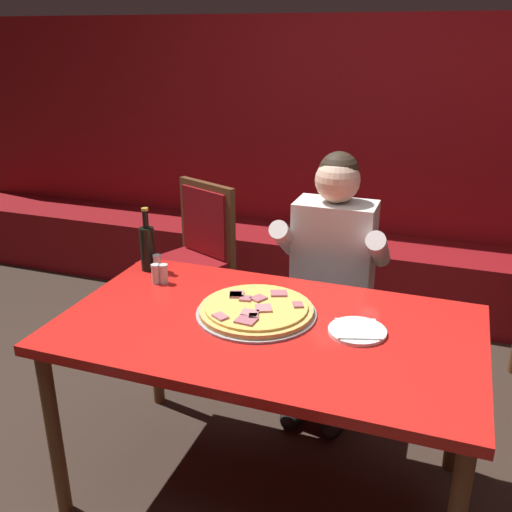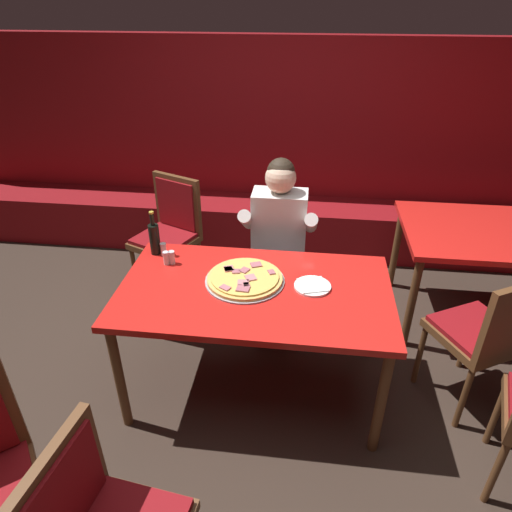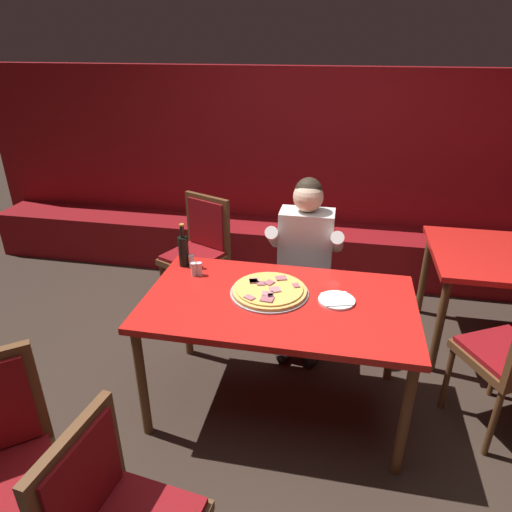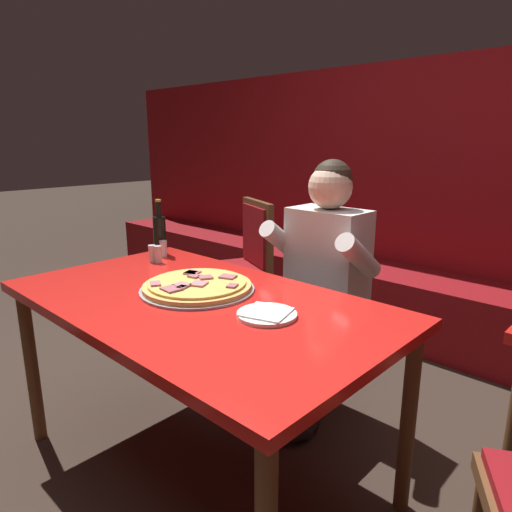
{
  "view_description": "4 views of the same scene",
  "coord_description": "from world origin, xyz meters",
  "px_view_note": "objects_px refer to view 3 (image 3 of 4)",
  "views": [
    {
      "loc": [
        0.6,
        -1.78,
        1.77
      ],
      "look_at": [
        -0.14,
        0.28,
        0.92
      ],
      "focal_mm": 40.0,
      "sensor_mm": 36.0,
      "label": 1
    },
    {
      "loc": [
        0.27,
        -2.12,
        2.25
      ],
      "look_at": [
        -0.01,
        0.11,
        0.91
      ],
      "focal_mm": 32.0,
      "sensor_mm": 36.0,
      "label": 2
    },
    {
      "loc": [
        0.31,
        -2.23,
        2.13
      ],
      "look_at": [
        -0.16,
        0.12,
        0.98
      ],
      "focal_mm": 32.0,
      "sensor_mm": 36.0,
      "label": 3
    },
    {
      "loc": [
        1.31,
        -1.05,
        1.37
      ],
      "look_at": [
        0.08,
        0.25,
        0.9
      ],
      "focal_mm": 32.0,
      "sensor_mm": 36.0,
      "label": 4
    }
  ],
  "objects_px": {
    "shaker_oregano": "(192,262)",
    "dining_chair_side_aisle": "(199,246)",
    "pizza": "(269,291)",
    "shaker_red_pepper_flakes": "(199,269)",
    "shaker_parmesan": "(194,270)",
    "diner_seated_blue_shirt": "(304,260)",
    "beer_bottle": "(184,250)",
    "plate_white_paper": "(337,300)",
    "main_dining_table": "(279,311)"
  },
  "relations": [
    {
      "from": "main_dining_table",
      "to": "pizza",
      "type": "relative_size",
      "value": 3.35
    },
    {
      "from": "diner_seated_blue_shirt",
      "to": "main_dining_table",
      "type": "bearing_deg",
      "value": -96.56
    },
    {
      "from": "shaker_red_pepper_flakes",
      "to": "dining_chair_side_aisle",
      "type": "bearing_deg",
      "value": 108.4
    },
    {
      "from": "shaker_oregano",
      "to": "shaker_red_pepper_flakes",
      "type": "height_order",
      "value": "same"
    },
    {
      "from": "main_dining_table",
      "to": "diner_seated_blue_shirt",
      "type": "bearing_deg",
      "value": 83.44
    },
    {
      "from": "main_dining_table",
      "to": "beer_bottle",
      "type": "bearing_deg",
      "value": 155.02
    },
    {
      "from": "dining_chair_side_aisle",
      "to": "beer_bottle",
      "type": "bearing_deg",
      "value": -78.8
    },
    {
      "from": "shaker_parmesan",
      "to": "dining_chair_side_aisle",
      "type": "relative_size",
      "value": 0.09
    },
    {
      "from": "main_dining_table",
      "to": "beer_bottle",
      "type": "relative_size",
      "value": 5.31
    },
    {
      "from": "beer_bottle",
      "to": "diner_seated_blue_shirt",
      "type": "xyz_separation_m",
      "value": [
        0.76,
        0.37,
        -0.17
      ]
    },
    {
      "from": "beer_bottle",
      "to": "shaker_oregano",
      "type": "bearing_deg",
      "value": -20.46
    },
    {
      "from": "shaker_oregano",
      "to": "plate_white_paper",
      "type": "bearing_deg",
      "value": -14.59
    },
    {
      "from": "main_dining_table",
      "to": "plate_white_paper",
      "type": "height_order",
      "value": "plate_white_paper"
    },
    {
      "from": "pizza",
      "to": "dining_chair_side_aisle",
      "type": "relative_size",
      "value": 0.48
    },
    {
      "from": "shaker_red_pepper_flakes",
      "to": "pizza",
      "type": "bearing_deg",
      "value": -16.67
    },
    {
      "from": "shaker_parmesan",
      "to": "beer_bottle",
      "type": "bearing_deg",
      "value": 130.73
    },
    {
      "from": "beer_bottle",
      "to": "dining_chair_side_aisle",
      "type": "height_order",
      "value": "beer_bottle"
    },
    {
      "from": "shaker_oregano",
      "to": "dining_chair_side_aisle",
      "type": "distance_m",
      "value": 0.84
    },
    {
      "from": "shaker_parmesan",
      "to": "shaker_red_pepper_flakes",
      "type": "bearing_deg",
      "value": 18.36
    },
    {
      "from": "dining_chair_side_aisle",
      "to": "main_dining_table",
      "type": "bearing_deg",
      "value": -52.24
    },
    {
      "from": "main_dining_table",
      "to": "dining_chair_side_aisle",
      "type": "bearing_deg",
      "value": 127.76
    },
    {
      "from": "shaker_parmesan",
      "to": "diner_seated_blue_shirt",
      "type": "distance_m",
      "value": 0.82
    },
    {
      "from": "main_dining_table",
      "to": "pizza",
      "type": "height_order",
      "value": "pizza"
    },
    {
      "from": "pizza",
      "to": "shaker_red_pepper_flakes",
      "type": "relative_size",
      "value": 5.38
    },
    {
      "from": "shaker_oregano",
      "to": "dining_chair_side_aisle",
      "type": "height_order",
      "value": "dining_chair_side_aisle"
    },
    {
      "from": "main_dining_table",
      "to": "shaker_oregano",
      "type": "xyz_separation_m",
      "value": [
        -0.62,
        0.29,
        0.11
      ]
    },
    {
      "from": "main_dining_table",
      "to": "shaker_parmesan",
      "type": "relative_size",
      "value": 18.03
    },
    {
      "from": "main_dining_table",
      "to": "beer_bottle",
      "type": "height_order",
      "value": "beer_bottle"
    },
    {
      "from": "shaker_oregano",
      "to": "shaker_parmesan",
      "type": "distance_m",
      "value": 0.11
    },
    {
      "from": "main_dining_table",
      "to": "shaker_red_pepper_flakes",
      "type": "distance_m",
      "value": 0.59
    },
    {
      "from": "pizza",
      "to": "diner_seated_blue_shirt",
      "type": "height_order",
      "value": "diner_seated_blue_shirt"
    },
    {
      "from": "dining_chair_side_aisle",
      "to": "plate_white_paper",
      "type": "bearing_deg",
      "value": -41.51
    },
    {
      "from": "shaker_oregano",
      "to": "dining_chair_side_aisle",
      "type": "bearing_deg",
      "value": 104.99
    },
    {
      "from": "pizza",
      "to": "diner_seated_blue_shirt",
      "type": "bearing_deg",
      "value": 76.82
    },
    {
      "from": "shaker_parmesan",
      "to": "dining_chair_side_aisle",
      "type": "xyz_separation_m",
      "value": [
        -0.25,
        0.87,
        -0.25
      ]
    },
    {
      "from": "plate_white_paper",
      "to": "shaker_oregano",
      "type": "distance_m",
      "value": 0.98
    },
    {
      "from": "shaker_parmesan",
      "to": "dining_chair_side_aisle",
      "type": "bearing_deg",
      "value": 106.24
    },
    {
      "from": "shaker_oregano",
      "to": "shaker_parmesan",
      "type": "relative_size",
      "value": 1.0
    },
    {
      "from": "shaker_parmesan",
      "to": "diner_seated_blue_shirt",
      "type": "relative_size",
      "value": 0.07
    },
    {
      "from": "pizza",
      "to": "shaker_red_pepper_flakes",
      "type": "height_order",
      "value": "shaker_red_pepper_flakes"
    },
    {
      "from": "diner_seated_blue_shirt",
      "to": "shaker_parmesan",
      "type": "bearing_deg",
      "value": -143.06
    },
    {
      "from": "main_dining_table",
      "to": "shaker_red_pepper_flakes",
      "type": "height_order",
      "value": "shaker_red_pepper_flakes"
    },
    {
      "from": "pizza",
      "to": "dining_chair_side_aisle",
      "type": "distance_m",
      "value": 1.28
    },
    {
      "from": "shaker_oregano",
      "to": "main_dining_table",
      "type": "bearing_deg",
      "value": -25.39
    },
    {
      "from": "pizza",
      "to": "shaker_red_pepper_flakes",
      "type": "distance_m",
      "value": 0.49
    },
    {
      "from": "beer_bottle",
      "to": "shaker_oregano",
      "type": "height_order",
      "value": "beer_bottle"
    },
    {
      "from": "shaker_red_pepper_flakes",
      "to": "plate_white_paper",
      "type": "bearing_deg",
      "value": -10.2
    },
    {
      "from": "plate_white_paper",
      "to": "shaker_parmesan",
      "type": "xyz_separation_m",
      "value": [
        -0.9,
        0.14,
        0.03
      ]
    },
    {
      "from": "main_dining_table",
      "to": "diner_seated_blue_shirt",
      "type": "distance_m",
      "value": 0.69
    },
    {
      "from": "shaker_oregano",
      "to": "shaker_red_pepper_flakes",
      "type": "xyz_separation_m",
      "value": [
        0.08,
        -0.09,
        0.0
      ]
    }
  ]
}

